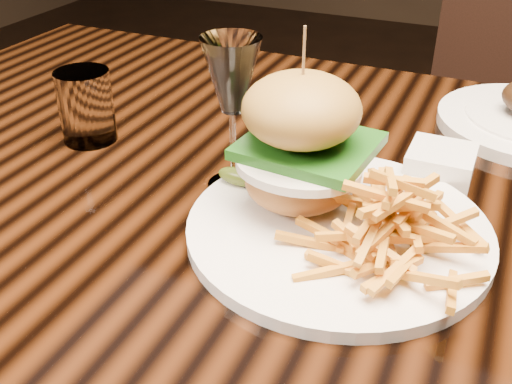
% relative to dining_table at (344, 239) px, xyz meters
% --- Properties ---
extents(dining_table, '(1.60, 0.90, 0.75)m').
position_rel_dining_table_xyz_m(dining_table, '(0.00, 0.00, 0.00)').
color(dining_table, black).
rests_on(dining_table, ground).
extents(burger_plate, '(0.33, 0.33, 0.22)m').
position_rel_dining_table_xyz_m(burger_plate, '(0.01, -0.10, 0.14)').
color(burger_plate, white).
rests_on(burger_plate, dining_table).
extents(ramekin, '(0.09, 0.09, 0.04)m').
position_rel_dining_table_xyz_m(ramekin, '(0.10, 0.08, 0.10)').
color(ramekin, white).
rests_on(ramekin, dining_table).
extents(wine_glass, '(0.07, 0.07, 0.19)m').
position_rel_dining_table_xyz_m(wine_glass, '(-0.13, -0.05, 0.22)').
color(wine_glass, white).
rests_on(wine_glass, dining_table).
extents(water_tumbler, '(0.08, 0.08, 0.10)m').
position_rel_dining_table_xyz_m(water_tumbler, '(-0.38, -0.02, 0.13)').
color(water_tumbler, white).
rests_on(water_tumbler, dining_table).
extents(chair_far, '(0.50, 0.51, 0.95)m').
position_rel_dining_table_xyz_m(chair_far, '(0.17, 0.89, -0.13)').
color(chair_far, black).
rests_on(chair_far, ground).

